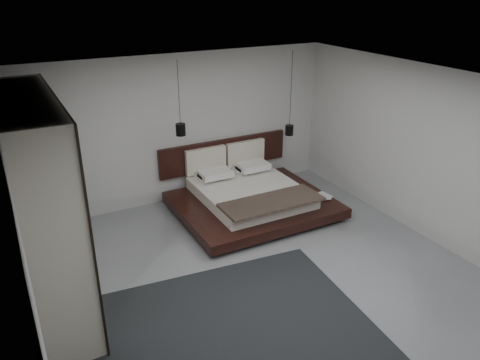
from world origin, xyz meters
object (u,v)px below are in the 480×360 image
lattice_screen (13,172)px  pendant_right (289,130)px  pendant_left (181,129)px  rug (213,340)px  bed (249,195)px  wardrobe (43,206)px

lattice_screen → pendant_right: 4.94m
pendant_left → rug: pendant_left is taller
bed → lattice_screen: bearing=171.9°
pendant_right → rug: 4.75m
lattice_screen → wardrobe: bearing=-81.3°
pendant_right → wardrobe: pendant_right is taller
pendant_right → rug: bearing=-134.2°
pendant_left → rug: 3.77m
bed → rug: 3.53m
lattice_screen → wardrobe: 1.67m
pendant_right → rug: pendant_right is taller
bed → pendant_left: bearing=159.2°
pendant_right → wardrobe: bearing=-161.9°
lattice_screen → rug: lattice_screen is taller
wardrobe → pendant_left: bearing=32.1°
wardrobe → pendant_right: bearing=18.1°
lattice_screen → bed: (3.81, -0.54, -1.02)m
bed → pendant_right: size_ratio=1.68×
pendant_left → wardrobe: 2.89m
pendant_left → lattice_screen: bearing=177.6°
bed → wardrobe: size_ratio=0.97×
bed → pendant_right: bearing=20.8°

